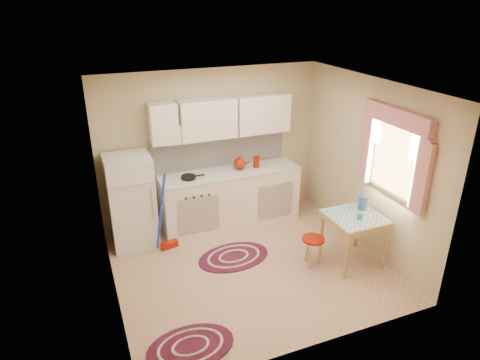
% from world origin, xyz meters
% --- Properties ---
extents(room_shell, '(3.64, 3.60, 2.52)m').
position_xyz_m(room_shell, '(0.16, 0.24, 1.60)').
color(room_shell, tan).
rests_on(room_shell, ground).
extents(fridge, '(0.65, 0.60, 1.40)m').
position_xyz_m(fridge, '(-1.37, 1.25, 0.70)').
color(fridge, white).
rests_on(fridge, ground).
extents(broom, '(0.30, 0.17, 1.20)m').
position_xyz_m(broom, '(-0.93, 0.90, 0.60)').
color(broom, '#1C3AB3').
rests_on(broom, ground).
extents(base_cabinets, '(2.25, 0.60, 0.88)m').
position_xyz_m(base_cabinets, '(0.20, 1.30, 0.44)').
color(base_cabinets, white).
rests_on(base_cabinets, ground).
extents(countertop, '(2.27, 0.62, 0.04)m').
position_xyz_m(countertop, '(0.20, 1.30, 0.90)').
color(countertop, silver).
rests_on(countertop, base_cabinets).
extents(frying_pan, '(0.23, 0.23, 0.05)m').
position_xyz_m(frying_pan, '(-0.49, 1.25, 0.94)').
color(frying_pan, black).
rests_on(frying_pan, countertop).
extents(red_kettle, '(0.26, 0.24, 0.21)m').
position_xyz_m(red_kettle, '(0.37, 1.30, 1.03)').
color(red_kettle, '#931705').
rests_on(red_kettle, countertop).
extents(red_canister, '(0.14, 0.14, 0.16)m').
position_xyz_m(red_canister, '(0.66, 1.30, 1.00)').
color(red_canister, '#931705').
rests_on(red_canister, countertop).
extents(table, '(0.72, 0.72, 0.72)m').
position_xyz_m(table, '(1.38, -0.40, 0.36)').
color(table, tan).
rests_on(table, ground).
extents(stool, '(0.35, 0.35, 0.42)m').
position_xyz_m(stool, '(0.84, -0.26, 0.21)').
color(stool, '#931705').
rests_on(stool, ground).
extents(coffee_pot, '(0.16, 0.14, 0.30)m').
position_xyz_m(coffee_pot, '(1.58, -0.28, 0.87)').
color(coffee_pot, '#2E688F').
rests_on(coffee_pot, table).
extents(mug, '(0.10, 0.10, 0.10)m').
position_xyz_m(mug, '(1.38, -0.50, 0.77)').
color(mug, '#2E688F').
rests_on(mug, table).
extents(rug_center, '(1.13, 0.81, 0.02)m').
position_xyz_m(rug_center, '(-0.13, 0.30, 0.01)').
color(rug_center, maroon).
rests_on(rug_center, ground).
extents(rug_left, '(0.98, 0.67, 0.02)m').
position_xyz_m(rug_left, '(-1.18, -1.13, 0.01)').
color(rug_left, maroon).
rests_on(rug_left, ground).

